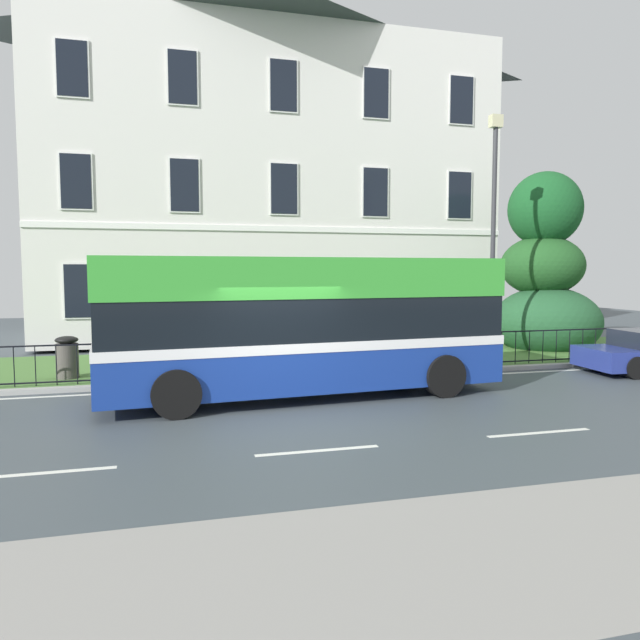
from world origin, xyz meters
The scene contains 7 objects.
ground_plane centered at (0.00, 1.06, -0.02)m, with size 60.00×56.00×0.18m.
georgian_townhouse centered at (2.09, 15.45, 7.28)m, with size 18.04×9.14×14.25m.
iron_verge_railing centered at (2.09, 4.40, 0.62)m, with size 17.36×0.04×0.97m.
evergreen_tree centered at (10.82, 7.63, 2.47)m, with size 3.71×3.71×6.52m.
single_decker_bus centered at (0.75, 2.31, 1.63)m, with size 9.09×3.23×3.10m.
street_lamp_post centered at (7.26, 5.24, 4.24)m, with size 0.36×0.24×7.24m.
litter_bin centered at (-4.64, 5.33, 0.66)m, with size 0.55×0.55×1.06m.
Camera 1 is at (-2.34, -10.64, 2.83)m, focal length 33.42 mm.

